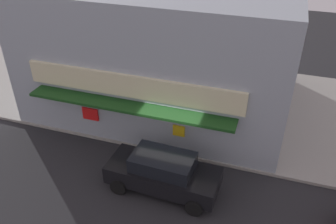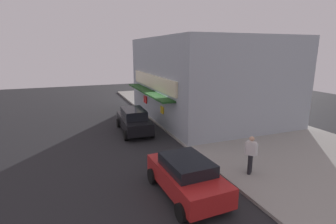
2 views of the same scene
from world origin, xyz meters
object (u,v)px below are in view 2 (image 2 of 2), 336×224
pedestrian (251,153)px  parked_car_red (187,176)px  traffic_light (177,83)px  trash_can (169,107)px  parked_car_black (134,120)px  fire_hydrant (164,114)px

pedestrian → parked_car_red: size_ratio=0.43×
traffic_light → pedestrian: size_ratio=2.88×
traffic_light → parked_car_red: traffic_light is taller
trash_can → parked_car_black: size_ratio=0.18×
traffic_light → pedestrian: 7.82m
trash_can → parked_car_black: (4.11, -4.19, 0.30)m
parked_car_black → parked_car_red: 8.43m
fire_hydrant → parked_car_red: 10.93m
pedestrian → trash_can: bearing=175.6°
fire_hydrant → trash_can: bearing=148.3°
trash_can → pedestrian: size_ratio=0.46×
parked_car_red → fire_hydrant: bearing=164.3°
fire_hydrant → pedestrian: 10.16m
fire_hydrant → parked_car_red: (10.52, -2.97, 0.23)m
traffic_light → pedestrian: (7.48, 0.33, -2.24)m
traffic_light → pedestrian: traffic_light is taller
pedestrian → traffic_light: bearing=-177.5°
traffic_light → trash_can: size_ratio=6.32×
parked_car_red → traffic_light: bearing=159.4°
trash_can → pedestrian: bearing=-4.4°
pedestrian → parked_car_black: pedestrian is taller
fire_hydrant → trash_can: fire_hydrant is taller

